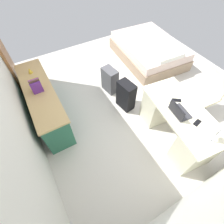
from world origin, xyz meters
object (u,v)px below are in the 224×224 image
object	(u,v)px
computer_mouse	(170,100)
cell_phone_near_laptop	(197,123)
office_chair	(204,97)
desk_lamp	(217,129)
credenza	(45,103)
laptop	(179,112)
figurine_small	(30,70)
suitcase_spare_grey	(110,80)
suitcase_black	(126,96)
desk	(177,124)
bed	(149,50)
cell_phone_by_mouse	(177,100)

from	to	relation	value
computer_mouse	cell_phone_near_laptop	size ratio (longest dim) A/B	0.74
office_chair	desk_lamp	size ratio (longest dim) A/B	2.72
office_chair	credenza	size ratio (longest dim) A/B	0.52
office_chair	laptop	distance (m)	1.09
office_chair	computer_mouse	bearing A→B (deg)	85.85
credenza	cell_phone_near_laptop	xyz separation A→B (m)	(-1.86, -1.82, 0.40)
office_chair	figurine_small	size ratio (longest dim) A/B	8.55
credenza	computer_mouse	world-z (taller)	computer_mouse
office_chair	laptop	size ratio (longest dim) A/B	2.81
computer_mouse	figurine_small	xyz separation A→B (m)	(1.85, 1.77, 0.01)
suitcase_spare_grey	credenza	bearing A→B (deg)	82.94
credenza	suitcase_black	world-z (taller)	credenza
credenza	suitcase_black	distance (m)	1.57
desk	bed	xyz separation A→B (m)	(2.18, -1.12, -0.15)
cell_phone_near_laptop	figurine_small	bearing A→B (deg)	24.81
credenza	figurine_small	distance (m)	0.66
laptop	computer_mouse	size ratio (longest dim) A/B	3.34
suitcase_spare_grey	laptop	world-z (taller)	laptop
cell_phone_by_mouse	cell_phone_near_laptop	bearing A→B (deg)	-149.12
bed	figurine_small	distance (m)	2.98
bed	figurine_small	bearing A→B (deg)	91.23
cell_phone_by_mouse	desk_lamp	distance (m)	0.78
bed	figurine_small	world-z (taller)	figurine_small
laptop	cell_phone_by_mouse	xyz separation A→B (m)	(0.21, -0.17, -0.04)
desk	figurine_small	xyz separation A→B (m)	(2.12, 1.81, 0.39)
suitcase_black	cell_phone_by_mouse	size ratio (longest dim) A/B	4.60
computer_mouse	cell_phone_by_mouse	distance (m)	0.11
office_chair	cell_phone_by_mouse	distance (m)	0.89
office_chair	cell_phone_by_mouse	world-z (taller)	office_chair
office_chair	credenza	distance (m)	3.04
desk	cell_phone_near_laptop	bearing A→B (deg)	-177.91
suitcase_spare_grey	bed	bearing A→B (deg)	-78.46
desk	cell_phone_by_mouse	size ratio (longest dim) A/B	11.10
desk	suitcase_black	world-z (taller)	desk
desk	office_chair	world-z (taller)	office_chair
cell_phone_near_laptop	figurine_small	distance (m)	2.99
suitcase_black	cell_phone_near_laptop	xyz separation A→B (m)	(-1.30, -0.35, 0.45)
desk	cell_phone_near_laptop	world-z (taller)	cell_phone_near_laptop
suitcase_black	cell_phone_by_mouse	distance (m)	1.03
office_chair	computer_mouse	xyz separation A→B (m)	(0.07, 0.93, 0.35)
cell_phone_by_mouse	laptop	bearing A→B (deg)	176.57
laptop	desk	bearing A→B (deg)	-96.27
suitcase_spare_grey	cell_phone_by_mouse	bearing A→B (deg)	-171.16
office_chair	cell_phone_near_laptop	bearing A→B (deg)	117.37
suitcase_spare_grey	office_chair	bearing A→B (deg)	-147.10
desk	office_chair	bearing A→B (deg)	-77.31
laptop	desk_lamp	world-z (taller)	desk_lamp
suitcase_spare_grey	laptop	xyz separation A→B (m)	(-1.63, -0.27, 0.52)
desk	computer_mouse	bearing A→B (deg)	9.37
computer_mouse	cell_phone_near_laptop	bearing A→B (deg)	-167.21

